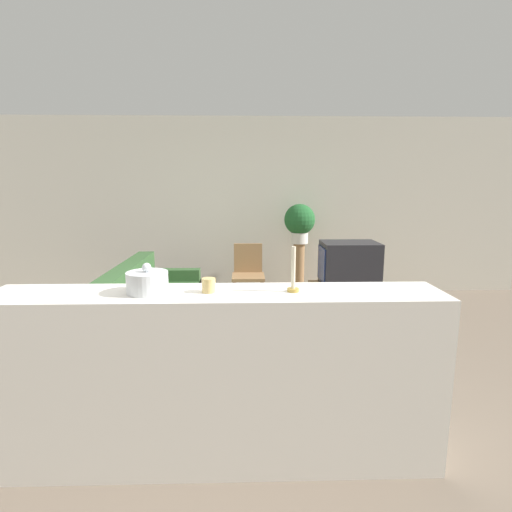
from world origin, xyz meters
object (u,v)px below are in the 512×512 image
wooden_chair (248,272)px  potted_plant (300,221)px  decorative_bowl (147,282)px  television (349,264)px  couch (153,311)px

wooden_chair → potted_plant: potted_plant is taller
potted_plant → decorative_bowl: potted_plant is taller
television → wooden_chair: size_ratio=0.77×
decorative_bowl → potted_plant: bearing=68.9°
television → decorative_bowl: decorative_bowl is taller
wooden_chair → decorative_bowl: decorative_bowl is taller
couch → decorative_bowl: (0.48, -2.07, 0.85)m
couch → potted_plant: potted_plant is taller
television → wooden_chair: bearing=150.7°
couch → television: (2.30, 0.37, 0.46)m
television → potted_plant: bearing=112.6°
wooden_chair → decorative_bowl: bearing=-101.0°
couch → wooden_chair: wooden_chair is taller
television → wooden_chair: 1.42m
couch → television: television is taller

